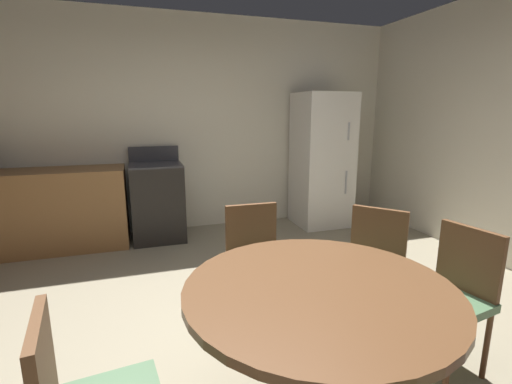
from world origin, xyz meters
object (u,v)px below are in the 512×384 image
dining_table (318,317)px  chair_east (453,291)px  chair_northeast (373,264)px  refrigerator (322,160)px  chair_north (256,258)px  oven_range (158,201)px

dining_table → chair_east: chair_east is taller
dining_table → chair_northeast: bearing=40.3°
refrigerator → chair_north: size_ratio=2.02×
oven_range → chair_north: size_ratio=1.26×
refrigerator → chair_east: (-0.64, -2.87, -0.38)m
refrigerator → chair_east: bearing=-102.6°
chair_north → chair_northeast: size_ratio=1.00×
chair_northeast → refrigerator: bearing=-150.1°
oven_range → chair_northeast: oven_range is taller
chair_north → chair_east: bearing=50.2°
dining_table → refrigerator: bearing=62.0°
chair_northeast → oven_range: bearing=-102.4°
chair_northeast → dining_table: bearing=0.0°
oven_range → chair_east: oven_range is taller
chair_east → chair_north: 1.25m
oven_range → refrigerator: bearing=-1.4°
dining_table → chair_northeast: chair_northeast is taller
dining_table → chair_northeast: 0.98m
refrigerator → chair_northeast: bearing=-109.8°
refrigerator → dining_table: bearing=-118.0°
chair_east → chair_north: (-0.95, 0.82, 0.00)m
refrigerator → chair_east: 2.96m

